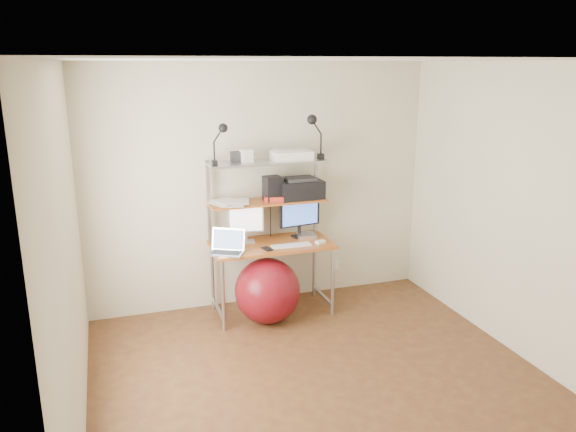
% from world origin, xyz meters
% --- Properties ---
extents(room, '(3.60, 3.60, 3.60)m').
position_xyz_m(room, '(0.00, 0.00, 1.25)').
color(room, brown).
rests_on(room, ground).
extents(computer_desk, '(1.20, 0.60, 1.57)m').
position_xyz_m(computer_desk, '(0.00, 1.50, 0.96)').
color(computer_desk, '#AA5321').
rests_on(computer_desk, ground).
extents(desktop, '(1.20, 0.60, 0.00)m').
position_xyz_m(desktop, '(0.00, 1.44, 0.74)').
color(desktop, '#AA5321').
rests_on(desktop, computer_desk).
extents(mid_shelf, '(1.18, 0.34, 0.00)m').
position_xyz_m(mid_shelf, '(0.00, 1.57, 1.15)').
color(mid_shelf, '#AA5321').
rests_on(mid_shelf, computer_desk).
extents(top_shelf, '(1.18, 0.34, 0.00)m').
position_xyz_m(top_shelf, '(0.00, 1.57, 1.55)').
color(top_shelf, '#A8A9AD').
rests_on(top_shelf, computer_desk).
extents(floor, '(3.60, 3.60, 0.00)m').
position_xyz_m(floor, '(0.00, 0.00, 0.00)').
color(floor, brown).
rests_on(floor, ground).
extents(wall_outlet, '(0.08, 0.01, 0.12)m').
position_xyz_m(wall_outlet, '(0.85, 1.79, 0.30)').
color(wall_outlet, white).
rests_on(wall_outlet, room).
extents(monitor_silver, '(0.36, 0.15, 0.40)m').
position_xyz_m(monitor_silver, '(-0.23, 1.56, 0.95)').
color(monitor_silver, silver).
rests_on(monitor_silver, desktop).
extents(monitor_black, '(0.45, 0.15, 0.45)m').
position_xyz_m(monitor_black, '(0.34, 1.57, 0.96)').
color(monitor_black, black).
rests_on(monitor_black, desktop).
extents(laptop, '(0.40, 0.38, 0.28)m').
position_xyz_m(laptop, '(-0.48, 1.31, 0.79)').
color(laptop, silver).
rests_on(laptop, desktop).
extents(keyboard, '(0.40, 0.12, 0.01)m').
position_xyz_m(keyboard, '(0.16, 1.30, 0.75)').
color(keyboard, white).
rests_on(keyboard, desktop).
extents(mouse, '(0.11, 0.09, 0.03)m').
position_xyz_m(mouse, '(0.46, 1.29, 0.75)').
color(mouse, white).
rests_on(mouse, desktop).
extents(mac_mini, '(0.22, 0.22, 0.04)m').
position_xyz_m(mac_mini, '(0.40, 1.53, 0.76)').
color(mac_mini, silver).
rests_on(mac_mini, desktop).
extents(phone, '(0.10, 0.15, 0.01)m').
position_xyz_m(phone, '(-0.09, 1.28, 0.75)').
color(phone, black).
rests_on(phone, desktop).
extents(printer, '(0.45, 0.31, 0.21)m').
position_xyz_m(printer, '(0.34, 1.58, 1.25)').
color(printer, black).
rests_on(printer, mid_shelf).
extents(nas_cube, '(0.18, 0.18, 0.24)m').
position_xyz_m(nas_cube, '(0.05, 1.56, 1.27)').
color(nas_cube, black).
rests_on(nas_cube, mid_shelf).
extents(red_box, '(0.22, 0.17, 0.05)m').
position_xyz_m(red_box, '(0.05, 1.52, 1.18)').
color(red_box, red).
rests_on(red_box, mid_shelf).
extents(scanner, '(0.40, 0.27, 0.10)m').
position_xyz_m(scanner, '(0.25, 1.57, 1.60)').
color(scanner, white).
rests_on(scanner, top_shelf).
extents(box_white, '(0.12, 0.11, 0.12)m').
position_xyz_m(box_white, '(-0.21, 1.55, 1.61)').
color(box_white, white).
rests_on(box_white, top_shelf).
extents(box_grey, '(0.10, 0.10, 0.10)m').
position_xyz_m(box_grey, '(-0.30, 1.61, 1.60)').
color(box_grey, '#2B2C2E').
rests_on(box_grey, top_shelf).
extents(clip_lamp_left, '(0.16, 0.09, 0.39)m').
position_xyz_m(clip_lamp_left, '(-0.47, 1.47, 1.84)').
color(clip_lamp_left, black).
rests_on(clip_lamp_left, top_shelf).
extents(clip_lamp_right, '(0.18, 0.10, 0.45)m').
position_xyz_m(clip_lamp_right, '(0.46, 1.50, 1.88)').
color(clip_lamp_right, black).
rests_on(clip_lamp_right, top_shelf).
extents(exercise_ball, '(0.64, 0.64, 0.64)m').
position_xyz_m(exercise_ball, '(-0.11, 1.24, 0.32)').
color(exercise_ball, maroon).
rests_on(exercise_ball, floor).
extents(paper_stack, '(0.43, 0.41, 0.02)m').
position_xyz_m(paper_stack, '(-0.39, 1.57, 1.16)').
color(paper_stack, white).
rests_on(paper_stack, mid_shelf).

